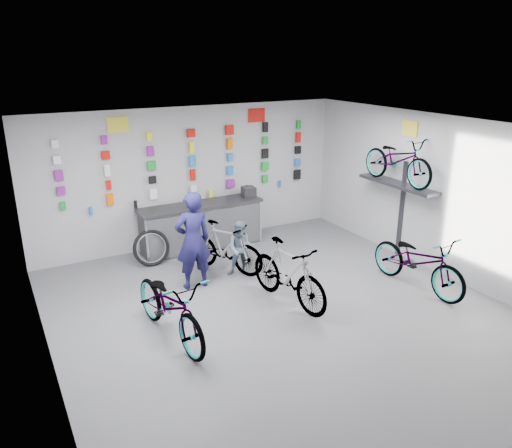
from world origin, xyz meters
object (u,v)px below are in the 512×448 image
counter (202,227)px  bike_center (288,274)px  customer (241,249)px  bike_left (170,306)px  clerk (193,241)px  bike_service (225,247)px  bike_right (418,261)px

counter → bike_center: bike_center is taller
counter → customer: bearing=-86.7°
counter → bike_left: (-1.84, -3.15, 0.05)m
bike_center → clerk: clerk is taller
customer → counter: bearing=123.6°
bike_service → bike_left: bearing=-166.6°
counter → bike_center: 3.08m
counter → bike_right: bike_right is taller
bike_right → bike_service: bike_right is taller
bike_service → clerk: 0.94m
counter → customer: size_ratio=2.48×
counter → bike_service: (-0.09, -1.36, 0.02)m
bike_right → customer: bearing=136.9°
bike_right → clerk: size_ratio=1.12×
bike_right → customer: (-2.52, 2.02, 0.02)m
counter → clerk: (-0.88, -1.71, 0.41)m
bike_service → clerk: clerk is taller
bike_left → bike_center: 2.11m
bike_left → customer: 2.43m
bike_center → customer: 1.40m
bike_right → clerk: bearing=146.0°
customer → bike_service: bearing=151.5°
bike_service → clerk: bearing=171.6°
bike_center → bike_service: 1.75m
bike_left → clerk: 1.77m
bike_right → clerk: 4.04m
clerk → customer: (0.97, 0.03, -0.35)m
bike_service → customer: bearing=-91.1°
bike_center → customer: bike_center is taller
bike_center → bike_right: size_ratio=0.91×
bike_right → counter: bearing=120.9°
counter → bike_service: 1.36m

